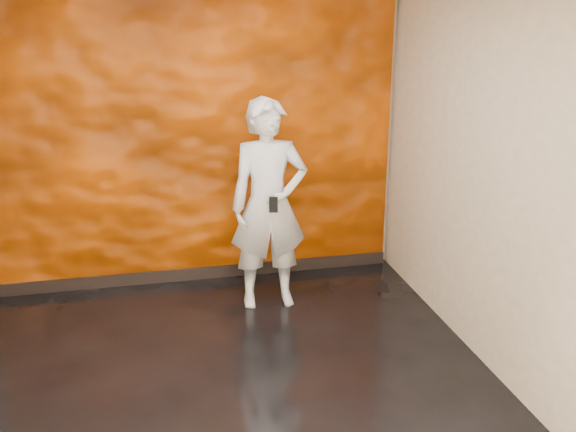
# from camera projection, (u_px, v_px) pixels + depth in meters

# --- Properties ---
(room) EXTENTS (4.02, 4.02, 2.81)m
(room) POSITION_uv_depth(u_px,v_px,m) (216.00, 200.00, 4.21)
(room) COLOR black
(room) RESTS_ON ground
(feature_wall) EXTENTS (3.90, 0.06, 2.75)m
(feature_wall) POSITION_uv_depth(u_px,v_px,m) (192.00, 143.00, 6.03)
(feature_wall) COLOR #D74E00
(feature_wall) RESTS_ON ground
(baseboard) EXTENTS (3.90, 0.04, 0.12)m
(baseboard) POSITION_uv_depth(u_px,v_px,m) (199.00, 273.00, 6.41)
(baseboard) COLOR black
(baseboard) RESTS_ON ground
(man) EXTENTS (0.69, 0.46, 1.88)m
(man) POSITION_uv_depth(u_px,v_px,m) (269.00, 205.00, 5.63)
(man) COLOR #A7ADB8
(man) RESTS_ON ground
(phone) EXTENTS (0.07, 0.03, 0.14)m
(phone) POSITION_uv_depth(u_px,v_px,m) (273.00, 205.00, 5.32)
(phone) COLOR black
(phone) RESTS_ON man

